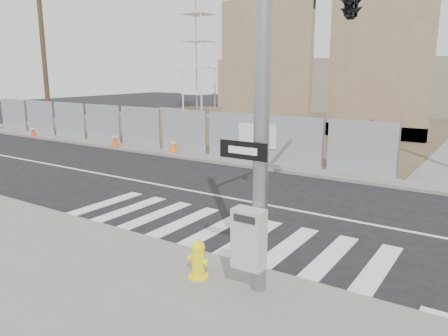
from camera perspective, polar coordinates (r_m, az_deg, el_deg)
The scene contains 13 objects.
ground at distance 13.14m, azimuth 5.13°, elevation -4.75°, with size 100.00×100.00×0.00m, color black.
sidewalk_far at distance 26.04m, azimuth 19.98°, elevation 3.36°, with size 50.00×20.00×0.12m, color slate.
signal_pole at distance 9.69m, azimuth 13.31°, elevation 17.44°, with size 0.96×5.87×7.00m.
chain_link_fence at distance 22.78m, azimuth -11.23°, elevation 5.34°, with size 24.60×0.04×2.00m, color gray.
concrete_wall_left at distance 27.39m, azimuth 5.42°, elevation 11.45°, with size 6.00×1.30×8.00m.
concrete_wall_right at distance 25.96m, azimuth 19.50°, elevation 10.74°, with size 5.50×1.30×8.00m.
crane_tower at distance 35.37m, azimuth -3.44°, elevation 20.91°, with size 2.60×2.60×18.15m.
utility_pole_left at distance 29.12m, azimuth -22.54°, elevation 14.24°, with size 1.60×0.28×10.00m.
fire_hydrant at distance 8.30m, azimuth -3.41°, elevation -11.83°, with size 0.46×0.46×0.73m.
traffic_cone_a at distance 28.44m, azimuth -23.65°, elevation 4.52°, with size 0.35×0.35×0.62m.
traffic_cone_b at distance 22.95m, azimuth -14.07°, elevation 3.68°, with size 0.45×0.45×0.77m.
traffic_cone_c at distance 20.80m, azimuth -6.63°, elevation 3.03°, with size 0.49×0.49×0.73m.
traffic_cone_d at distance 17.67m, azimuth 5.20°, elevation 1.43°, with size 0.44×0.44×0.78m.
Camera 1 is at (5.91, -11.07, 3.91)m, focal length 35.00 mm.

